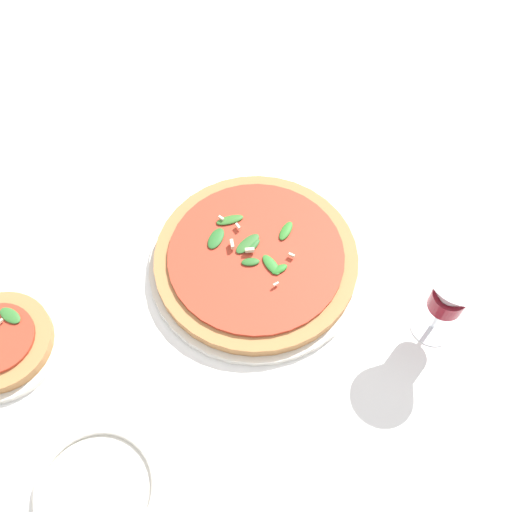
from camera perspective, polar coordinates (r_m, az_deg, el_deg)
ground_plane at (r=0.95m, az=0.80°, el=-0.65°), size 6.00×6.00×0.00m
pizza_arugula_main at (r=0.94m, az=-0.00°, el=-0.41°), size 0.34×0.34×0.05m
pizza_personal_side at (r=0.95m, az=-23.17°, el=-7.61°), size 0.17×0.17×0.05m
wine_glass at (r=0.85m, az=18.17°, el=-3.35°), size 0.09×0.09×0.16m
side_plate_white at (r=0.85m, az=-14.98°, el=-20.84°), size 0.16×0.16×0.02m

